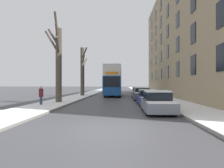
% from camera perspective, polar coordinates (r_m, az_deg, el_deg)
% --- Properties ---
extents(ground_plane, '(320.00, 320.00, 0.00)m').
position_cam_1_polar(ground_plane, '(9.14, -1.54, -11.72)').
color(ground_plane, '#424247').
extents(sidewalk_left, '(3.15, 130.00, 0.16)m').
position_cam_1_polar(sidewalk_left, '(62.26, -3.12, -1.67)').
color(sidewalk_left, gray).
rests_on(sidewalk_left, ground).
extents(sidewalk_right, '(3.15, 130.00, 0.16)m').
position_cam_1_polar(sidewalk_right, '(62.15, 7.19, -1.68)').
color(sidewalk_right, gray).
rests_on(sidewalk_right, ground).
extents(terrace_facade_right, '(9.10, 44.53, 17.99)m').
position_cam_1_polar(terrace_facade_right, '(34.01, 21.96, 12.09)').
color(terrace_facade_right, tan).
rests_on(terrace_facade_right, ground).
extents(bare_tree_left_0, '(1.81, 2.16, 8.38)m').
position_cam_1_polar(bare_tree_left_0, '(21.39, -13.89, 5.82)').
color(bare_tree_left_0, '#4C4238').
rests_on(bare_tree_left_0, ground).
extents(bare_tree_left_1, '(1.32, 3.84, 7.35)m').
position_cam_1_polar(bare_tree_left_1, '(33.20, -7.69, 3.46)').
color(bare_tree_left_1, '#4C4238').
rests_on(bare_tree_left_1, ground).
extents(double_decker_bus, '(2.51, 10.77, 4.59)m').
position_cam_1_polar(double_decker_bus, '(34.31, 0.33, 1.19)').
color(double_decker_bus, '#194C99').
rests_on(double_decker_bus, ground).
extents(parked_car_0, '(1.80, 4.26, 1.43)m').
position_cam_1_polar(parked_car_0, '(14.39, 11.78, -4.79)').
color(parked_car_0, slate).
rests_on(parked_car_0, ground).
extents(parked_car_1, '(1.70, 4.52, 1.37)m').
position_cam_1_polar(parked_car_1, '(19.57, 9.33, -3.60)').
color(parked_car_1, navy).
rests_on(parked_car_1, ground).
extents(parked_car_2, '(1.87, 4.12, 1.49)m').
position_cam_1_polar(parked_car_2, '(25.49, 7.77, -2.65)').
color(parked_car_2, '#474C56').
rests_on(parked_car_2, ground).
extents(parked_car_3, '(1.76, 4.49, 1.46)m').
position_cam_1_polar(parked_car_3, '(30.88, 6.87, -2.24)').
color(parked_car_3, silver).
rests_on(parked_car_3, ground).
extents(pedestrian_left_sidewalk, '(0.37, 0.37, 1.69)m').
position_cam_1_polar(pedestrian_left_sidewalk, '(19.19, -18.04, -2.80)').
color(pedestrian_left_sidewalk, navy).
rests_on(pedestrian_left_sidewalk, ground).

